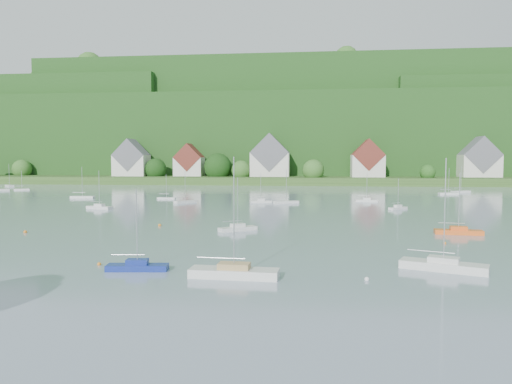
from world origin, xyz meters
The scene contains 18 objects.
far_shore_strip centered at (0.00, 200.00, 1.50)m, with size 600.00×60.00×3.00m, color #2D4A1B.
forested_ridge centered at (0.39, 268.57, 22.89)m, with size 620.00×181.22×69.89m.
village_building_0 centered at (-55.00, 187.00, 9.51)m, with size 14.00×10.40×16.00m.
village_building_1 centered at (-30.00, 189.00, 8.75)m, with size 12.00×9.36×14.00m.
village_building_2 centered at (5.00, 188.00, 10.27)m, with size 16.00×11.44×18.00m.
village_building_3 centered at (45.00, 186.00, 9.43)m, with size 13.00×10.40×15.50m.
village_building_4 centered at (90.00, 190.00, 9.59)m, with size 15.00×10.40×16.50m.
near_sailboat_1 centered at (5.63, 25.75, 0.42)m, with size 5.74×2.16×7.57m.
near_sailboat_2 centered at (14.91, 24.02, 0.51)m, with size 7.85×2.59×10.45m.
near_sailboat_3 centered at (11.21, 51.46, 0.42)m, with size 5.48×4.61×7.62m.
near_sailboat_4 centered at (33.67, 28.79, 0.51)m, with size 7.91×4.88×10.34m.
near_sailboat_5 centered at (41.63, 51.46, 0.45)m, with size 6.38×2.36×8.43m.
mooring_buoy_0 centered at (1.18, 27.48, 0.00)m, with size 0.38×0.38×0.38m, color orange.
mooring_buoy_1 centered at (26.21, 24.17, 0.00)m, with size 0.41×0.41×0.41m, color silver.
mooring_buoy_2 centered at (37.62, 43.19, 0.00)m, with size 0.41×0.41×0.41m, color orange.
mooring_buoy_3 centered at (-1.37, 54.93, 0.00)m, with size 0.50×0.50×0.50m, color orange.
mooring_buoy_5 centered at (-17.92, 46.33, 0.00)m, with size 0.49×0.49×0.49m, color orange.
far_sailboat_cluster centered at (14.76, 115.95, 0.37)m, with size 203.37×79.79×8.53m.
Camera 1 is at (21.30, -17.26, 10.23)m, focal length 34.33 mm.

